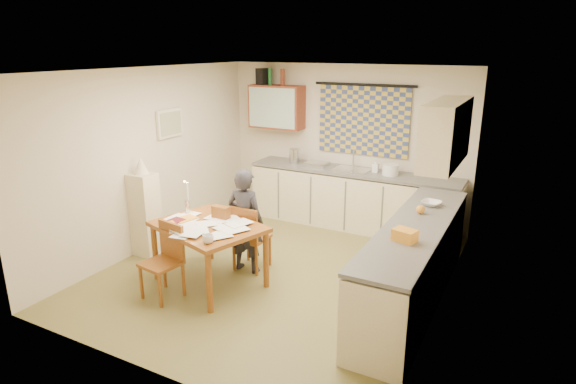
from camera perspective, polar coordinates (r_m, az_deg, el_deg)
The scene contains 44 objects.
floor at distance 6.24m, azimuth -1.31°, elevation -9.42°, with size 4.00×4.50×0.02m, color brown.
ceiling at distance 5.60m, azimuth -1.49°, elevation 14.36°, with size 4.00×4.50×0.02m, color white.
wall_back at distance 7.79m, azimuth 6.78°, elevation 5.65°, with size 4.00×0.02×2.50m, color beige.
wall_front at distance 4.08m, azimuth -17.14°, elevation -5.63°, with size 4.00×0.02×2.50m, color beige.
wall_left at distance 6.97m, azimuth -16.00°, elevation 3.76°, with size 0.02×4.50×2.50m, color beige.
wall_right at distance 5.16m, azimuth 18.49°, elevation -1.01°, with size 0.02×4.50×2.50m, color beige.
window_blind at distance 7.59m, azimuth 8.91°, elevation 8.32°, with size 1.45×0.03×1.05m, color navy.
curtain_rod at distance 7.51m, azimuth 9.05°, elevation 12.45°, with size 0.04×0.04×1.60m, color black.
wall_cabinet at distance 8.03m, azimuth -1.34°, elevation 10.07°, with size 0.90×0.34×0.70m, color maroon.
wall_cabinet_glass at distance 7.88m, azimuth -1.95°, elevation 9.93°, with size 0.84×0.02×0.64m, color #99B2A5.
upper_cabinet_right at distance 5.58m, azimuth 18.24°, elevation 6.68°, with size 0.34×1.30×0.70m, color beige.
framed_print at distance 7.15m, azimuth -13.85°, elevation 7.92°, with size 0.04×0.50×0.40m, color beige.
print_canvas at distance 7.14m, azimuth -13.69°, elevation 7.91°, with size 0.01×0.42×0.32m, color beige.
counter_back at distance 7.62m, azimuth 7.59°, elevation -0.85°, with size 3.30×0.62×0.92m.
counter_right at distance 5.54m, azimuth 14.64°, elevation -8.29°, with size 0.62×2.95×0.92m.
stove at distance 4.58m, azimuth 11.13°, elevation -14.13°, with size 0.55×0.55×0.85m.
sink at distance 7.51m, azimuth 7.49°, elevation 2.30°, with size 0.55×0.45×0.10m, color silver.
tap at distance 7.65m, azimuth 7.77°, elevation 3.93°, with size 0.03×0.03×0.28m, color silver.
dish_rack at distance 7.71m, azimuth 3.43°, elevation 3.33°, with size 0.35×0.30×0.06m, color silver.
kettle at distance 7.86m, azimuth 0.81°, elevation 4.29°, with size 0.18×0.18×0.24m, color silver.
mixing_bowl at distance 7.30m, azimuth 12.05°, elevation 2.60°, with size 0.24×0.24×0.16m, color white.
soap_bottle at distance 7.41m, azimuth 10.36°, elevation 3.06°, with size 0.09×0.09×0.20m, color white.
bowl at distance 6.03m, azimuth 16.64°, elevation -1.30°, with size 0.27×0.27×0.06m, color white.
orange_bag at distance 4.88m, azimuth 13.66°, elevation -5.00°, with size 0.22×0.16×0.12m, color orange.
fruit_orange at distance 5.70m, azimuth 15.43°, elevation -2.01°, with size 0.10×0.10×0.10m, color orange.
speaker at distance 8.11m, azimuth -2.95°, elevation 13.53°, with size 0.16×0.20×0.26m, color black.
bottle_green at distance 8.04m, azimuth -2.14°, elevation 13.51°, with size 0.07×0.07×0.26m, color #195926.
bottle_brown at distance 7.93m, azimuth -0.65°, elevation 13.47°, with size 0.07×0.07×0.26m, color maroon.
dining_table at distance 5.87m, azimuth -9.29°, elevation -7.23°, with size 1.46×1.26×0.75m.
chair_far at distance 6.22m, azimuth -4.37°, elevation -6.75°, with size 0.39×0.39×0.86m.
chair_near at distance 5.72m, azimuth -14.57°, elevation -9.52°, with size 0.44×0.44×0.86m.
person at distance 6.03m, azimuth -5.07°, elevation -3.44°, with size 0.50×0.33×1.34m, color black.
shelf_stand at distance 6.80m, azimuth -16.55°, elevation -2.57°, with size 0.32×0.30×1.15m, color beige.
lampshade at distance 6.61m, azimuth -17.04°, elevation 3.02°, with size 0.20×0.20×0.22m, color beige.
letter_rack at distance 5.87m, azimuth -7.96°, elevation -2.43°, with size 0.22×0.10×0.16m, color brown.
mug at distance 5.20m, azimuth -9.43°, elevation -5.51°, with size 0.14×0.14×0.09m, color white.
magazine at distance 5.95m, azimuth -13.96°, elevation -3.24°, with size 0.21×0.26×0.02m, color maroon.
book at distance 6.01m, azimuth -12.66°, elevation -2.94°, with size 0.25×0.31×0.02m, color orange.
orange_box at distance 5.79m, azimuth -13.70°, elevation -3.70°, with size 0.12×0.08×0.04m, color orange.
eyeglasses at distance 5.47m, azimuth -10.85°, elevation -4.87°, with size 0.13×0.04×0.02m, color black.
candle_holder at distance 6.12m, azimuth -11.82°, elevation -1.73°, with size 0.06×0.06×0.18m, color silver.
candle at distance 6.07m, azimuth -11.81°, elevation 0.10°, with size 0.02×0.02×0.22m, color white.
candle_flame at distance 6.04m, azimuth -12.18°, elevation 1.20°, with size 0.02×0.02×0.02m, color #FFCC66.
papers at distance 5.67m, azimuth -10.04°, elevation -3.95°, with size 1.12×0.95×0.03m.
Camera 1 is at (2.74, -4.88, 2.77)m, focal length 30.00 mm.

